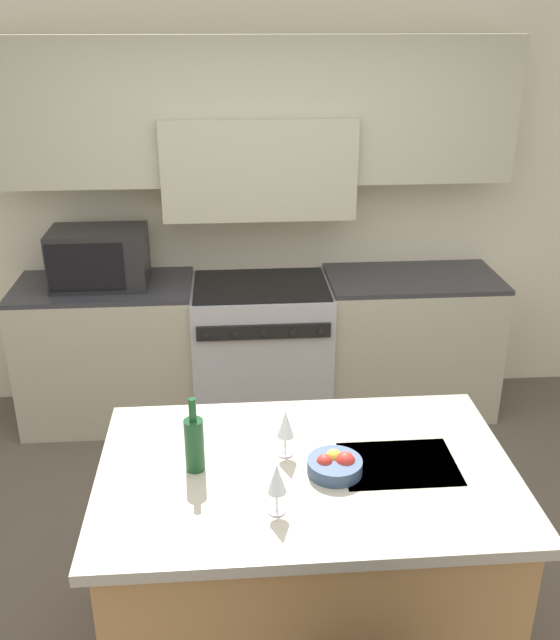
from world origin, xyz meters
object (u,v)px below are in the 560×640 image
at_px(wine_bottle, 194,443).
at_px(fruit_bowl, 335,465).
at_px(microwave, 99,258).
at_px(range_stove, 261,350).
at_px(wine_glass_far, 285,425).
at_px(wine_glass_near, 277,480).

height_order(wine_bottle, fruit_bowl, wine_bottle).
bearing_deg(microwave, range_stove, -1.07).
xyz_separation_m(microwave, wine_glass_far, (0.99, -1.90, -0.07)).
bearing_deg(wine_bottle, microwave, 108.12).
distance_m(microwave, wine_glass_near, 2.44).
distance_m(microwave, wine_glass_far, 2.15).
relative_size(microwave, wine_glass_near, 2.98).
height_order(wine_glass_near, fruit_bowl, wine_glass_near).
bearing_deg(wine_bottle, wine_glass_far, 11.57).
relative_size(range_stove, microwave, 1.59).
bearing_deg(wine_glass_far, microwave, 117.55).
relative_size(range_stove, wine_glass_near, 4.74).
xyz_separation_m(microwave, wine_bottle, (0.65, -1.98, -0.09)).
xyz_separation_m(wine_glass_far, fruit_bowl, (0.18, -0.13, -0.10)).
relative_size(microwave, wine_glass_far, 2.98).
bearing_deg(fruit_bowl, microwave, 119.91).
bearing_deg(fruit_bowl, wine_glass_far, 143.40).
bearing_deg(range_stove, wine_glass_far, -90.02).
relative_size(microwave, fruit_bowl, 2.80).
distance_m(microwave, fruit_bowl, 2.36).
xyz_separation_m(microwave, wine_glass_near, (0.94, -2.25, -0.07)).
xyz_separation_m(wine_glass_near, wine_glass_far, (0.06, 0.35, 0.00)).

